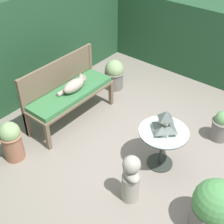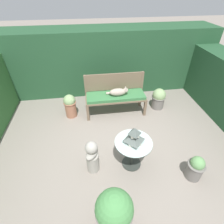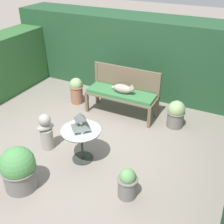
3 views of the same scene
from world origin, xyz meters
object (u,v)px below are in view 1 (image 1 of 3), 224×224
at_px(cat, 74,85).
at_px(pagoda_birdhouse, 165,123).
at_px(potted_plant_path_edge, 215,208).
at_px(potted_plant_table_near, 221,126).
at_px(potted_plant_patio_mid, 114,74).
at_px(potted_plant_hedge_corner, 11,140).
at_px(garden_bust, 131,178).
at_px(garden_bench, 71,95).
at_px(patio_table, 163,138).

distance_m(cat, pagoda_birdhouse, 1.60).
bearing_deg(potted_plant_path_edge, cat, 79.08).
xyz_separation_m(cat, potted_plant_table_near, (0.99, -2.01, -0.39)).
distance_m(potted_plant_patio_mid, potted_plant_path_edge, 3.10).
relative_size(cat, potted_plant_patio_mid, 0.95).
bearing_deg(potted_plant_hedge_corner, potted_plant_patio_mid, 0.96).
bearing_deg(garden_bust, potted_plant_patio_mid, -15.51).
xyz_separation_m(garden_bench, cat, (0.06, -0.04, 0.17)).
height_order(cat, potted_plant_hedge_corner, cat).
height_order(garden_bench, potted_plant_table_near, garden_bench).
bearing_deg(potted_plant_patio_mid, potted_plant_hedge_corner, -179.04).
bearing_deg(garden_bench, patio_table, -88.46).
xyz_separation_m(patio_table, pagoda_birdhouse, (0.00, 0.00, 0.26)).
xyz_separation_m(pagoda_birdhouse, garden_bust, (-0.72, -0.02, -0.37)).
bearing_deg(potted_plant_table_near, pagoda_birdhouse, 157.75).
xyz_separation_m(garden_bench, pagoda_birdhouse, (0.04, -1.64, 0.26)).
distance_m(patio_table, potted_plant_path_edge, 1.08).
relative_size(patio_table, potted_plant_table_near, 1.34).
height_order(patio_table, potted_plant_path_edge, potted_plant_path_edge).
bearing_deg(patio_table, potted_plant_patio_mid, 56.62).
height_order(garden_bust, potted_plant_patio_mid, garden_bust).
distance_m(pagoda_birdhouse, garden_bust, 0.81).
bearing_deg(potted_plant_patio_mid, garden_bust, -137.01).
xyz_separation_m(garden_bench, potted_plant_patio_mid, (1.16, 0.06, -0.18)).
xyz_separation_m(potted_plant_hedge_corner, potted_plant_path_edge, (0.70, -2.62, 0.02)).
bearing_deg(garden_bust, cat, 7.11).
bearing_deg(potted_plant_table_near, garden_bench, 117.15).
xyz_separation_m(potted_plant_path_edge, potted_plant_table_near, (1.49, 0.54, -0.10)).
xyz_separation_m(pagoda_birdhouse, potted_plant_table_near, (1.01, -0.41, -0.48)).
xyz_separation_m(potted_plant_patio_mid, potted_plant_table_near, (-0.11, -2.11, -0.05)).
distance_m(cat, potted_plant_path_edge, 2.62).
distance_m(garden_bench, potted_plant_hedge_corner, 1.14).
height_order(potted_plant_patio_mid, potted_plant_table_near, potted_plant_patio_mid).
bearing_deg(garden_bench, cat, -34.51).
bearing_deg(patio_table, garden_bust, -178.74).
bearing_deg(pagoda_birdhouse, potted_plant_table_near, -22.25).
distance_m(cat, potted_plant_table_near, 2.28).
height_order(pagoda_birdhouse, potted_plant_hedge_corner, pagoda_birdhouse).
relative_size(pagoda_birdhouse, potted_plant_table_near, 0.65).
bearing_deg(potted_plant_table_near, potted_plant_hedge_corner, 136.54).
distance_m(potted_plant_hedge_corner, potted_plant_path_edge, 2.71).
relative_size(garden_bench, cat, 2.81).
height_order(garden_bench, potted_plant_patio_mid, potted_plant_patio_mid).
bearing_deg(garden_bust, potted_plant_table_near, -71.43).
xyz_separation_m(garden_bench, potted_plant_path_edge, (-0.44, -2.60, -0.12)).
height_order(garden_bench, patio_table, patio_table).
bearing_deg(potted_plant_table_near, potted_plant_path_edge, -159.91).
relative_size(pagoda_birdhouse, potted_plant_path_edge, 0.46).
relative_size(garden_bust, potted_plant_hedge_corner, 1.14).
bearing_deg(potted_plant_hedge_corner, potted_plant_path_edge, -75.07).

